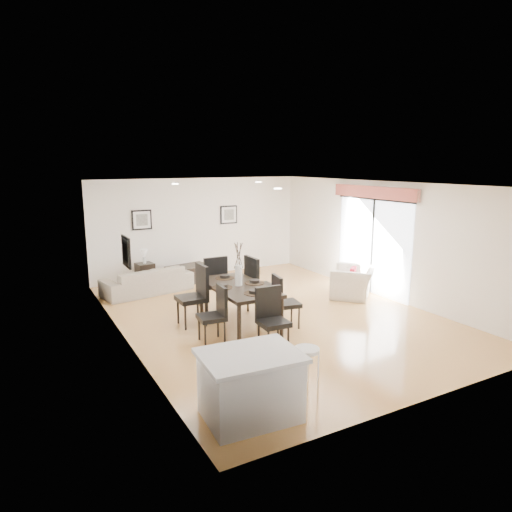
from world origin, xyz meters
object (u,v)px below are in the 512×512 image
dining_chair_foot (214,280)px  dining_chair_wfar (196,292)px  dining_chair_head (271,315)px  sofa (147,281)px  kitchen_island (250,385)px  dining_chair_wnear (216,311)px  bar_stool (307,356)px  armchair (353,282)px  dining_table (239,290)px  dining_chair_efar (257,282)px  side_table (145,274)px  dining_chair_enear (282,299)px  coffee_table (189,274)px

dining_chair_foot → dining_chair_wfar: bearing=46.9°
dining_chair_head → dining_chair_wfar: bearing=115.7°
sofa → dining_chair_foot: (0.93, -1.90, 0.34)m
dining_chair_foot → kitchen_island: 4.37m
sofa → dining_chair_wnear: dining_chair_wnear is taller
bar_stool → sofa: bearing=94.1°
sofa → kitchen_island: (-0.40, -6.06, 0.12)m
sofa → armchair: armchair is taller
dining_chair_wnear → dining_chair_wfar: (0.02, 0.98, 0.10)m
dining_table → dining_chair_foot: (-0.00, 1.20, -0.08)m
armchair → dining_chair_wnear: (-3.94, -0.97, 0.21)m
dining_chair_efar → side_table: (-1.42, 3.47, -0.40)m
dining_chair_wfar → dining_chair_efar: bearing=89.8°
dining_chair_wfar → dining_chair_foot: size_ratio=1.01×
dining_table → dining_chair_foot: dining_chair_foot is taller
dining_chair_wnear → bar_stool: 2.48m
dining_chair_head → sofa: bearing=106.0°
dining_chair_wnear → kitchen_island: (-0.63, -2.47, -0.14)m
dining_chair_enear → kitchen_island: 3.21m
armchair → dining_table: dining_table is taller
dining_chair_head → side_table: 5.23m
dining_chair_wnear → dining_chair_enear: dining_chair_enear is taller
sofa → dining_chair_enear: 3.93m
dining_chair_wnear → side_table: size_ratio=1.81×
dining_chair_head → kitchen_island: dining_chair_head is taller
dining_chair_wnear → side_table: 4.46m
kitchen_island → coffee_table: bearing=79.9°
sofa → dining_chair_wnear: size_ratio=2.12×
dining_chair_enear → bar_stool: size_ratio=1.39×
armchair → dining_chair_efar: dining_chair_efar is taller
dining_chair_wfar → dining_chair_enear: (1.37, -0.96, -0.09)m
dining_chair_efar → kitchen_island: (-2.00, -3.45, -0.26)m
dining_chair_efar → dining_chair_foot: bearing=43.4°
bar_stool → dining_chair_enear: bearing=64.6°
dining_chair_enear → dining_chair_foot: bearing=32.7°
sofa → dining_table: (0.93, -3.10, 0.42)m
side_table → bar_stool: (0.26, -6.92, 0.36)m
dining_chair_head → bar_stool: dining_chair_head is taller
sofa → bar_stool: size_ratio=2.88×
dining_chair_wnear → dining_chair_head: (0.70, -0.71, 0.03)m
dining_chair_head → side_table: dining_chair_head is taller
dining_chair_enear → dining_chair_efar: 0.97m
dining_chair_wnear → dining_chair_wfar: size_ratio=0.85×
dining_chair_wfar → side_table: size_ratio=2.13×
armchair → coffee_table: size_ratio=0.99×
dining_chair_head → coffee_table: size_ratio=0.97×
dining_chair_enear → kitchen_island: dining_chair_enear is taller
dining_chair_wfar → dining_chair_enear: 1.68m
dining_chair_wfar → bar_stool: dining_chair_wfar is taller
dining_table → bar_stool: (-0.49, -2.96, -0.09)m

